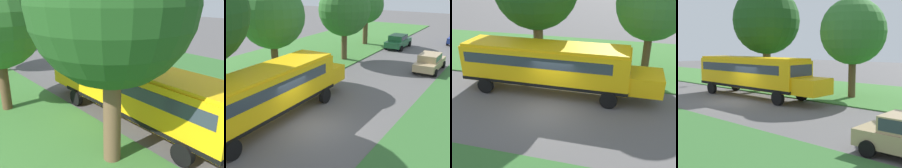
# 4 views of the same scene
# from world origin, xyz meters

# --- Properties ---
(ground_plane) EXTENTS (120.00, 120.00, 0.00)m
(ground_plane) POSITION_xyz_m (0.00, 0.00, 0.00)
(ground_plane) COLOR #565454
(school_bus) EXTENTS (2.84, 12.42, 3.16)m
(school_bus) POSITION_xyz_m (-2.46, -0.58, 1.92)
(school_bus) COLOR yellow
(school_bus) RESTS_ON ground
(car_tan_nearest) EXTENTS (2.02, 4.40, 1.56)m
(car_tan_nearest) POSITION_xyz_m (2.80, 14.22, 0.88)
(car_tan_nearest) COLOR tan
(car_tan_nearest) RESTS_ON ground
(car_blue_furthest) EXTENTS (2.02, 4.40, 1.56)m
(car_blue_furthest) POSITION_xyz_m (2.80, 27.39, 0.88)
(car_blue_furthest) COLOR #283D93
(car_blue_furthest) RESTS_ON ground
(oak_tree_beside_bus) EXTENTS (5.97, 5.97, 9.27)m
(oak_tree_beside_bus) POSITION_xyz_m (-5.75, -2.49, 6.33)
(oak_tree_beside_bus) COLOR brown
(oak_tree_beside_bus) RESTS_ON ground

